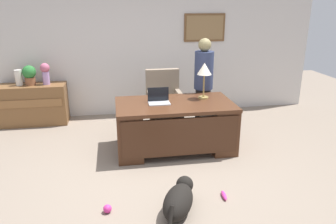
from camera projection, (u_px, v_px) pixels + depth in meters
ground_plane at (162, 172)px, 4.45m from camera, size 12.00×12.00×0.00m
back_wall at (143, 47)px, 6.44m from camera, size 7.00×0.16×2.70m
desk at (175, 125)px, 5.00m from camera, size 1.77×0.99×0.75m
credenza at (34, 104)px, 6.10m from camera, size 1.20×0.50×0.75m
armchair at (164, 102)px, 5.90m from camera, size 0.60×0.59×1.04m
person_standing at (203, 85)px, 5.58m from camera, size 0.32×0.32×1.63m
dog_lying at (179, 200)px, 3.55m from camera, size 0.53×0.71×0.30m
laptop at (159, 99)px, 4.90m from camera, size 0.32×0.22×0.22m
desk_lamp at (204, 71)px, 5.01m from camera, size 0.22×0.22×0.56m
vase_with_flowers at (45, 72)px, 5.95m from camera, size 0.17×0.17×0.39m
vase_empty at (19, 78)px, 5.90m from camera, size 0.13×0.13×0.29m
potted_plant at (29, 74)px, 5.92m from camera, size 0.24×0.24×0.36m
dog_toy_ball at (107, 209)px, 3.57m from camera, size 0.09×0.09×0.09m
dog_toy_plush at (224, 195)px, 3.86m from camera, size 0.07×0.20×0.05m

